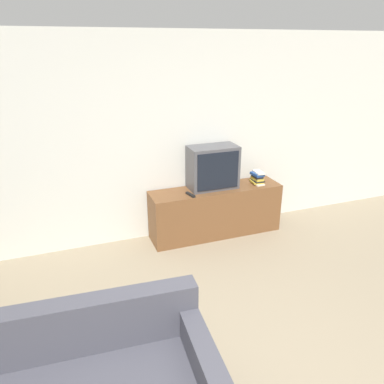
# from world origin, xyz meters

# --- Properties ---
(wall_back) EXTENTS (9.00, 0.06, 2.60)m
(wall_back) POSITION_xyz_m (0.00, 3.03, 1.30)
(wall_back) COLOR silver
(wall_back) RESTS_ON ground_plane
(tv_stand) EXTENTS (1.77, 0.44, 0.66)m
(tv_stand) POSITION_xyz_m (0.77, 2.76, 0.33)
(tv_stand) COLOR brown
(tv_stand) RESTS_ON ground_plane
(television) EXTENTS (0.64, 0.35, 0.56)m
(television) POSITION_xyz_m (0.74, 2.81, 0.94)
(television) COLOR #4C4C51
(television) RESTS_ON tv_stand
(book_stack) EXTENTS (0.16, 0.22, 0.17)m
(book_stack) POSITION_xyz_m (1.37, 2.73, 0.74)
(book_stack) COLOR silver
(book_stack) RESTS_ON tv_stand
(remote_on_stand) EXTENTS (0.08, 0.18, 0.02)m
(remote_on_stand) POSITION_xyz_m (0.37, 2.64, 0.67)
(remote_on_stand) COLOR black
(remote_on_stand) RESTS_ON tv_stand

